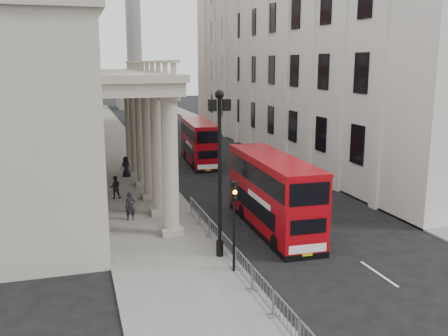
# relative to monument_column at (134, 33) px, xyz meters

# --- Properties ---
(ground) EXTENTS (260.00, 260.00, 0.00)m
(ground) POSITION_rel_monument_column_xyz_m (-6.00, -92.00, -15.98)
(ground) COLOR black
(ground) RESTS_ON ground
(sidewalk_west) EXTENTS (6.00, 140.00, 0.12)m
(sidewalk_west) POSITION_rel_monument_column_xyz_m (-9.00, -62.00, -15.92)
(sidewalk_west) COLOR slate
(sidewalk_west) RESTS_ON ground
(sidewalk_east) EXTENTS (3.00, 140.00, 0.12)m
(sidewalk_east) POSITION_rel_monument_column_xyz_m (7.50, -62.00, -15.92)
(sidewalk_east) COLOR slate
(sidewalk_east) RESTS_ON ground
(kerb) EXTENTS (0.20, 140.00, 0.14)m
(kerb) POSITION_rel_monument_column_xyz_m (-6.05, -62.00, -15.91)
(kerb) COLOR slate
(kerb) RESTS_ON ground
(portico_building) EXTENTS (9.00, 28.00, 12.00)m
(portico_building) POSITION_rel_monument_column_xyz_m (-16.50, -74.00, -9.98)
(portico_building) COLOR gray
(portico_building) RESTS_ON ground
(brick_building) EXTENTS (9.00, 32.00, 22.00)m
(brick_building) POSITION_rel_monument_column_xyz_m (-16.50, -44.00, -4.98)
(brick_building) COLOR brown
(brick_building) RESTS_ON ground
(west_building_far) EXTENTS (9.00, 30.00, 20.00)m
(west_building_far) POSITION_rel_monument_column_xyz_m (-16.50, -12.00, -5.98)
(west_building_far) COLOR gray
(west_building_far) RESTS_ON ground
(east_building) EXTENTS (8.00, 55.00, 25.00)m
(east_building) POSITION_rel_monument_column_xyz_m (10.00, -60.00, -3.48)
(east_building) COLOR beige
(east_building) RESTS_ON ground
(monument_column) EXTENTS (8.00, 8.00, 54.20)m
(monument_column) POSITION_rel_monument_column_xyz_m (0.00, 0.00, 0.00)
(monument_column) COLOR #60605E
(monument_column) RESTS_ON ground
(lamp_post_south) EXTENTS (1.05, 0.44, 8.32)m
(lamp_post_south) POSITION_rel_monument_column_xyz_m (-6.60, -88.00, -11.07)
(lamp_post_south) COLOR black
(lamp_post_south) RESTS_ON sidewalk_west
(lamp_post_mid) EXTENTS (1.05, 0.44, 8.32)m
(lamp_post_mid) POSITION_rel_monument_column_xyz_m (-6.60, -72.00, -11.07)
(lamp_post_mid) COLOR black
(lamp_post_mid) RESTS_ON sidewalk_west
(lamp_post_north) EXTENTS (1.05, 0.44, 8.32)m
(lamp_post_north) POSITION_rel_monument_column_xyz_m (-6.60, -56.00, -11.07)
(lamp_post_north) COLOR black
(lamp_post_north) RESTS_ON sidewalk_west
(traffic_light) EXTENTS (0.28, 0.33, 4.30)m
(traffic_light) POSITION_rel_monument_column_xyz_m (-6.50, -90.02, -12.88)
(traffic_light) COLOR black
(traffic_light) RESTS_ON sidewalk_west
(crowd_barriers) EXTENTS (0.50, 18.75, 1.10)m
(crowd_barriers) POSITION_rel_monument_column_xyz_m (-6.35, -89.78, -15.31)
(crowd_barriers) COLOR gray
(crowd_barriers) RESTS_ON sidewalk_west
(bus_near) EXTENTS (2.74, 10.17, 4.36)m
(bus_near) POSITION_rel_monument_column_xyz_m (-2.35, -84.56, -13.70)
(bus_near) COLOR #A0070F
(bus_near) RESTS_ON ground
(bus_far) EXTENTS (3.04, 9.75, 4.14)m
(bus_far) POSITION_rel_monument_column_xyz_m (-1.66, -63.90, -13.82)
(bus_far) COLOR maroon
(bus_far) RESTS_ON ground
(pedestrian_a) EXTENTS (0.67, 0.47, 1.76)m
(pedestrian_a) POSITION_rel_monument_column_xyz_m (-10.25, -80.77, -14.98)
(pedestrian_a) COLOR black
(pedestrian_a) RESTS_ON sidewalk_west
(pedestrian_b) EXTENTS (0.83, 0.66, 1.66)m
(pedestrian_b) POSITION_rel_monument_column_xyz_m (-10.74, -75.34, -15.03)
(pedestrian_b) COLOR black
(pedestrian_b) RESTS_ON sidewalk_west
(pedestrian_c) EXTENTS (1.03, 0.91, 1.78)m
(pedestrian_c) POSITION_rel_monument_column_xyz_m (-9.26, -68.48, -14.97)
(pedestrian_c) COLOR black
(pedestrian_c) RESTS_ON sidewalk_west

